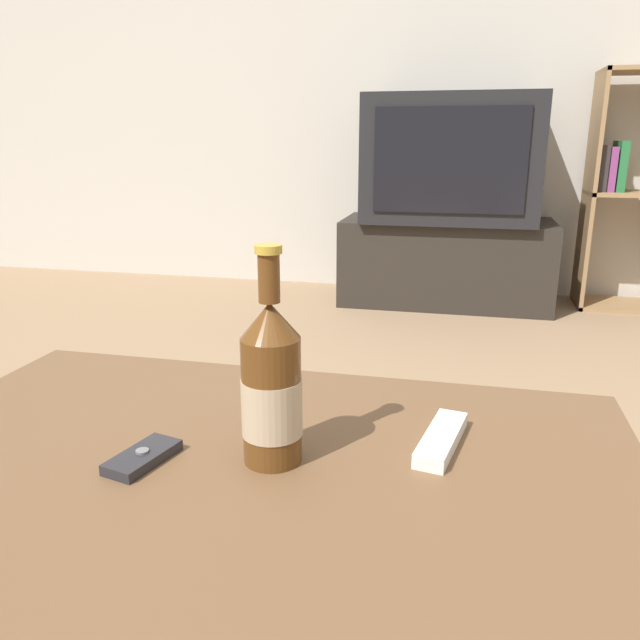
{
  "coord_description": "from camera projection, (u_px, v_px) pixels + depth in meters",
  "views": [
    {
      "loc": [
        0.26,
        -0.55,
        0.83
      ],
      "look_at": [
        0.03,
        0.43,
        0.53
      ],
      "focal_mm": 35.0,
      "sensor_mm": 36.0,
      "label": 1
    }
  ],
  "objects": [
    {
      "name": "remote_control",
      "position": [
        441.0,
        439.0,
        0.83
      ],
      "size": [
        0.07,
        0.15,
        0.02
      ],
      "rotation": [
        0.0,
        0.0,
        -0.18
      ],
      "color": "white",
      "rests_on": "coffee_table"
    },
    {
      "name": "back_wall",
      "position": [
        427.0,
        45.0,
        3.27
      ],
      "size": [
        8.0,
        0.05,
        2.6
      ],
      "color": "beige",
      "rests_on": "ground_plane"
    },
    {
      "name": "coffee_table",
      "position": [
        208.0,
        560.0,
        0.69
      ],
      "size": [
        1.01,
        0.9,
        0.43
      ],
      "color": "brown",
      "rests_on": "ground_plane"
    },
    {
      "name": "television",
      "position": [
        451.0,
        159.0,
        3.08
      ],
      "size": [
        0.83,
        0.58,
        0.6
      ],
      "color": "black",
      "rests_on": "tv_stand"
    },
    {
      "name": "bookshelf",
      "position": [
        630.0,
        189.0,
        3.04
      ],
      "size": [
        0.44,
        0.3,
        1.14
      ],
      "color": "#99754C",
      "rests_on": "ground_plane"
    },
    {
      "name": "beer_bottle",
      "position": [
        271.0,
        387.0,
        0.77
      ],
      "size": [
        0.08,
        0.08,
        0.28
      ],
      "color": "#563314",
      "rests_on": "coffee_table"
    },
    {
      "name": "tv_stand",
      "position": [
        445.0,
        262.0,
        3.23
      ],
      "size": [
        1.05,
        0.49,
        0.43
      ],
      "color": "#28231E",
      "rests_on": "ground_plane"
    },
    {
      "name": "cell_phone",
      "position": [
        143.0,
        457.0,
        0.79
      ],
      "size": [
        0.07,
        0.11,
        0.02
      ],
      "rotation": [
        0.0,
        0.0,
        -0.24
      ],
      "color": "#232328",
      "rests_on": "coffee_table"
    }
  ]
}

